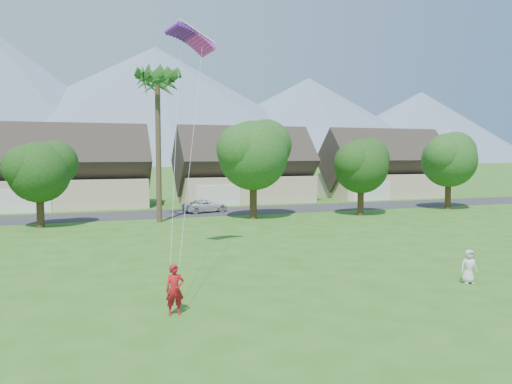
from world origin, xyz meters
name	(u,v)px	position (x,y,z in m)	size (l,w,h in m)	color
ground	(366,344)	(0.00, 0.00, 0.00)	(500.00, 500.00, 0.00)	#2D6019
street	(172,213)	(0.00, 34.00, 0.01)	(90.00, 7.00, 0.01)	#2D2D30
kite_flyer	(175,290)	(-4.91, 4.54, 0.90)	(0.65, 0.43, 1.79)	#A71319
watcher	(469,266)	(7.95, 4.59, 0.74)	(0.72, 0.47, 1.48)	silver
parked_car	(205,206)	(3.17, 34.00, 0.61)	(2.03, 4.40, 1.22)	silver
mountain_ridge	(118,108)	(10.40, 260.00, 29.07)	(540.00, 240.00, 70.00)	slate
houses_row	(163,173)	(0.49, 42.99, 3.44)	(72.75, 8.19, 8.86)	beige
tree_row	(170,163)	(-1.14, 27.92, 4.89)	(62.27, 6.67, 8.45)	#47301C
fan_palm	(157,77)	(-2.00, 28.50, 11.80)	(3.00, 3.00, 13.80)	#4C3D26
parafoil_kite	(191,37)	(-2.35, 13.53, 11.70)	(2.95, 1.49, 0.50)	#6817AC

